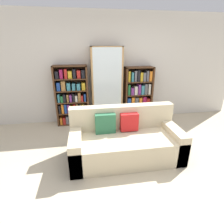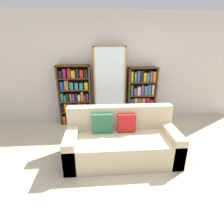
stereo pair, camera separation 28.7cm
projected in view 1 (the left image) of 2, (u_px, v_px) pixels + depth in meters
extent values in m
plane|color=beige|center=(128.00, 169.00, 2.90)|extent=(16.00, 16.00, 0.00)
cube|color=beige|center=(109.00, 69.00, 4.47)|extent=(7.09, 0.06, 2.70)
cube|color=beige|center=(126.00, 147.00, 3.13)|extent=(1.93, 0.89, 0.44)
cube|color=beige|center=(122.00, 117.00, 3.28)|extent=(1.93, 0.20, 0.45)
cube|color=beige|center=(76.00, 148.00, 2.98)|extent=(0.20, 0.89, 0.56)
cube|color=beige|center=(171.00, 140.00, 3.24)|extent=(0.20, 0.89, 0.56)
cube|color=#2D6B47|center=(105.00, 124.00, 3.10)|extent=(0.36, 0.12, 0.36)
cube|color=red|center=(129.00, 122.00, 3.17)|extent=(0.32, 0.12, 0.32)
cube|color=#4C2D19|center=(56.00, 96.00, 4.30)|extent=(0.04, 0.32, 1.49)
cube|color=#4C2D19|center=(87.00, 95.00, 4.41)|extent=(0.04, 0.32, 1.49)
cube|color=#4C2D19|center=(69.00, 66.00, 4.09)|extent=(0.80, 0.32, 0.02)
cube|color=#4C2D19|center=(74.00, 122.00, 4.62)|extent=(0.80, 0.32, 0.02)
cube|color=#4C2D19|center=(72.00, 94.00, 4.50)|extent=(0.80, 0.01, 1.49)
cube|color=#4C2D19|center=(73.00, 112.00, 4.51)|extent=(0.72, 0.32, 0.02)
cube|color=#4C2D19|center=(73.00, 101.00, 4.41)|extent=(0.72, 0.32, 0.02)
cube|color=#4C2D19|center=(72.00, 90.00, 4.30)|extent=(0.72, 0.32, 0.02)
cube|color=#4C2D19|center=(71.00, 78.00, 4.20)|extent=(0.72, 0.32, 0.02)
cube|color=orange|center=(62.00, 120.00, 4.53)|extent=(0.05, 0.24, 0.17)
cube|color=#AD231E|center=(65.00, 120.00, 4.54)|extent=(0.07, 0.24, 0.17)
cube|color=#5B5B60|center=(68.00, 119.00, 4.54)|extent=(0.07, 0.24, 0.20)
cube|color=#5B5B60|center=(71.00, 119.00, 4.56)|extent=(0.07, 0.24, 0.20)
cube|color=#7A3384|center=(74.00, 119.00, 4.58)|extent=(0.05, 0.24, 0.15)
cube|color=black|center=(77.00, 119.00, 4.58)|extent=(0.05, 0.24, 0.18)
cube|color=#237038|center=(80.00, 119.00, 4.60)|extent=(0.05, 0.24, 0.15)
cube|color=black|center=(83.00, 118.00, 4.60)|extent=(0.06, 0.24, 0.22)
cube|color=teal|center=(86.00, 119.00, 4.62)|extent=(0.07, 0.24, 0.16)
cube|color=black|center=(60.00, 109.00, 4.41)|extent=(0.05, 0.24, 0.20)
cube|color=orange|center=(63.00, 108.00, 4.42)|extent=(0.05, 0.24, 0.23)
cube|color=#1E4293|center=(66.00, 108.00, 4.43)|extent=(0.06, 0.24, 0.23)
cube|color=#7A3384|center=(69.00, 108.00, 4.44)|extent=(0.06, 0.24, 0.22)
cube|color=gold|center=(72.00, 108.00, 4.46)|extent=(0.05, 0.24, 0.20)
cube|color=#AD231E|center=(75.00, 107.00, 4.46)|extent=(0.05, 0.24, 0.22)
cube|color=olive|center=(77.00, 107.00, 4.47)|extent=(0.05, 0.24, 0.23)
cube|color=beige|center=(80.00, 108.00, 4.49)|extent=(0.06, 0.24, 0.19)
cube|color=gold|center=(83.00, 107.00, 4.49)|extent=(0.05, 0.24, 0.21)
cube|color=olive|center=(85.00, 107.00, 4.51)|extent=(0.06, 0.24, 0.19)
cube|color=teal|center=(59.00, 98.00, 4.31)|extent=(0.05, 0.24, 0.21)
cube|color=#237038|center=(62.00, 98.00, 4.33)|extent=(0.06, 0.24, 0.15)
cube|color=black|center=(65.00, 97.00, 4.33)|extent=(0.06, 0.24, 0.20)
cube|color=olive|center=(68.00, 97.00, 4.34)|extent=(0.04, 0.24, 0.19)
cube|color=#7A3384|center=(71.00, 98.00, 4.36)|extent=(0.05, 0.24, 0.18)
cube|color=black|center=(74.00, 97.00, 4.36)|extent=(0.05, 0.24, 0.20)
cube|color=beige|center=(76.00, 98.00, 4.38)|extent=(0.06, 0.24, 0.15)
cube|color=olive|center=(79.00, 96.00, 4.38)|extent=(0.06, 0.24, 0.23)
cube|color=#AD231E|center=(82.00, 98.00, 4.40)|extent=(0.05, 0.24, 0.15)
cube|color=#1E4293|center=(85.00, 97.00, 4.41)|extent=(0.04, 0.24, 0.19)
cube|color=#1E4293|center=(59.00, 86.00, 4.21)|extent=(0.08, 0.24, 0.20)
cube|color=olive|center=(64.00, 85.00, 4.22)|extent=(0.10, 0.24, 0.23)
cube|color=teal|center=(69.00, 86.00, 4.25)|extent=(0.08, 0.24, 0.18)
cube|color=teal|center=(74.00, 86.00, 4.27)|extent=(0.08, 0.24, 0.17)
cube|color=teal|center=(79.00, 86.00, 4.29)|extent=(0.08, 0.24, 0.16)
cube|color=gold|center=(83.00, 86.00, 4.30)|extent=(0.09, 0.24, 0.18)
cube|color=black|center=(57.00, 75.00, 4.11)|extent=(0.07, 0.24, 0.17)
cube|color=#8E1947|center=(61.00, 74.00, 4.12)|extent=(0.07, 0.24, 0.21)
cube|color=#AD231E|center=(66.00, 74.00, 4.13)|extent=(0.06, 0.24, 0.22)
cube|color=gold|center=(70.00, 74.00, 4.15)|extent=(0.09, 0.24, 0.17)
cube|color=black|center=(74.00, 73.00, 4.16)|extent=(0.07, 0.24, 0.21)
cube|color=#AD231E|center=(79.00, 74.00, 4.18)|extent=(0.08, 0.24, 0.19)
cube|color=black|center=(83.00, 74.00, 4.20)|extent=(0.08, 0.24, 0.19)
cube|color=#AD7F4C|center=(92.00, 87.00, 4.34)|extent=(0.04, 0.36, 1.91)
cube|color=#AD7F4C|center=(121.00, 86.00, 4.45)|extent=(0.04, 0.36, 1.91)
cube|color=#AD7F4C|center=(106.00, 46.00, 4.05)|extent=(0.76, 0.36, 0.02)
cube|color=#AD7F4C|center=(107.00, 121.00, 4.73)|extent=(0.76, 0.36, 0.02)
cube|color=#AD7F4C|center=(106.00, 85.00, 4.55)|extent=(0.76, 0.01, 1.91)
cube|color=silver|center=(108.00, 88.00, 4.23)|extent=(0.68, 0.01, 1.88)
cube|color=#AD7F4C|center=(107.00, 109.00, 4.61)|extent=(0.68, 0.32, 0.02)
cube|color=#AD7F4C|center=(107.00, 98.00, 4.50)|extent=(0.68, 0.32, 0.02)
cube|color=#AD7F4C|center=(107.00, 86.00, 4.39)|extent=(0.68, 0.32, 0.02)
cube|color=#AD7F4C|center=(107.00, 74.00, 4.28)|extent=(0.68, 0.32, 0.02)
cube|color=#AD7F4C|center=(106.00, 61.00, 4.17)|extent=(0.68, 0.32, 0.02)
cylinder|color=silver|center=(98.00, 120.00, 4.68)|extent=(0.01, 0.01, 0.06)
cone|color=silver|center=(97.00, 117.00, 4.65)|extent=(0.09, 0.09, 0.08)
cylinder|color=silver|center=(102.00, 120.00, 4.69)|extent=(0.01, 0.01, 0.06)
cone|color=silver|center=(102.00, 117.00, 4.66)|extent=(0.09, 0.09, 0.08)
cylinder|color=silver|center=(107.00, 119.00, 4.71)|extent=(0.01, 0.01, 0.06)
cone|color=silver|center=(107.00, 117.00, 4.68)|extent=(0.09, 0.09, 0.08)
cylinder|color=silver|center=(112.00, 119.00, 4.74)|extent=(0.01, 0.01, 0.06)
cone|color=silver|center=(112.00, 116.00, 4.71)|extent=(0.09, 0.09, 0.08)
cylinder|color=silver|center=(116.00, 119.00, 4.75)|extent=(0.01, 0.01, 0.06)
cone|color=silver|center=(116.00, 116.00, 4.72)|extent=(0.09, 0.09, 0.08)
cylinder|color=silver|center=(97.00, 108.00, 4.56)|extent=(0.01, 0.01, 0.08)
cone|color=silver|center=(97.00, 105.00, 4.53)|extent=(0.07, 0.07, 0.10)
cylinder|color=silver|center=(101.00, 108.00, 4.59)|extent=(0.01, 0.01, 0.08)
cone|color=silver|center=(101.00, 105.00, 4.56)|extent=(0.07, 0.07, 0.10)
cylinder|color=silver|center=(105.00, 108.00, 4.60)|extent=(0.01, 0.01, 0.08)
cone|color=silver|center=(105.00, 104.00, 4.56)|extent=(0.07, 0.07, 0.10)
cylinder|color=silver|center=(109.00, 108.00, 4.60)|extent=(0.01, 0.01, 0.08)
cone|color=silver|center=(109.00, 104.00, 4.57)|extent=(0.07, 0.07, 0.10)
cylinder|color=silver|center=(113.00, 107.00, 4.62)|extent=(0.01, 0.01, 0.08)
cone|color=silver|center=(113.00, 104.00, 4.59)|extent=(0.07, 0.07, 0.10)
cylinder|color=silver|center=(117.00, 107.00, 4.64)|extent=(0.01, 0.01, 0.08)
cone|color=silver|center=(117.00, 104.00, 4.60)|extent=(0.07, 0.07, 0.10)
cylinder|color=silver|center=(97.00, 97.00, 4.44)|extent=(0.01, 0.01, 0.09)
cone|color=silver|center=(97.00, 93.00, 4.41)|extent=(0.09, 0.09, 0.11)
cylinder|color=silver|center=(104.00, 96.00, 4.47)|extent=(0.01, 0.01, 0.09)
cone|color=silver|center=(104.00, 93.00, 4.44)|extent=(0.09, 0.09, 0.11)
cylinder|color=silver|center=(110.00, 96.00, 4.48)|extent=(0.01, 0.01, 0.09)
cone|color=silver|center=(110.00, 93.00, 4.44)|extent=(0.09, 0.09, 0.11)
cylinder|color=silver|center=(116.00, 96.00, 4.54)|extent=(0.01, 0.01, 0.09)
cone|color=silver|center=(116.00, 92.00, 4.50)|extent=(0.09, 0.09, 0.11)
cylinder|color=silver|center=(98.00, 85.00, 4.36)|extent=(0.01, 0.01, 0.06)
cone|color=silver|center=(98.00, 82.00, 4.33)|extent=(0.09, 0.09, 0.08)
cylinder|color=silver|center=(107.00, 85.00, 4.36)|extent=(0.01, 0.01, 0.06)
cone|color=silver|center=(107.00, 82.00, 4.33)|extent=(0.09, 0.09, 0.08)
cylinder|color=silver|center=(115.00, 85.00, 4.39)|extent=(0.01, 0.01, 0.06)
cone|color=silver|center=(115.00, 82.00, 4.37)|extent=(0.09, 0.09, 0.08)
cylinder|color=silver|center=(96.00, 72.00, 4.23)|extent=(0.01, 0.01, 0.08)
cone|color=silver|center=(95.00, 69.00, 4.20)|extent=(0.07, 0.07, 0.09)
cylinder|color=silver|center=(100.00, 72.00, 4.24)|extent=(0.01, 0.01, 0.08)
cone|color=silver|center=(100.00, 68.00, 4.21)|extent=(0.07, 0.07, 0.09)
cylinder|color=silver|center=(104.00, 72.00, 4.26)|extent=(0.01, 0.01, 0.08)
cone|color=silver|center=(104.00, 68.00, 4.23)|extent=(0.07, 0.07, 0.09)
cylinder|color=silver|center=(109.00, 72.00, 4.27)|extent=(0.01, 0.01, 0.08)
cone|color=silver|center=(109.00, 68.00, 4.24)|extent=(0.07, 0.07, 0.09)
cylinder|color=silver|center=(113.00, 72.00, 4.29)|extent=(0.01, 0.01, 0.08)
cone|color=silver|center=(113.00, 68.00, 4.26)|extent=(0.07, 0.07, 0.09)
cylinder|color=silver|center=(117.00, 72.00, 4.29)|extent=(0.01, 0.01, 0.08)
cone|color=silver|center=(117.00, 68.00, 4.26)|extent=(0.07, 0.07, 0.09)
cylinder|color=silver|center=(96.00, 59.00, 4.12)|extent=(0.01, 0.01, 0.08)
cone|color=silver|center=(96.00, 54.00, 4.09)|extent=(0.09, 0.09, 0.10)
cylinder|color=silver|center=(103.00, 59.00, 4.13)|extent=(0.01, 0.01, 0.08)
cone|color=silver|center=(103.00, 54.00, 4.10)|extent=(0.09, 0.09, 0.10)
cylinder|color=silver|center=(110.00, 58.00, 4.18)|extent=(0.01, 0.01, 0.08)
cone|color=silver|center=(110.00, 54.00, 4.14)|extent=(0.09, 0.09, 0.10)
cylinder|color=silver|center=(116.00, 58.00, 4.19)|extent=(0.01, 0.01, 0.08)
cone|color=silver|center=(116.00, 54.00, 4.16)|extent=(0.09, 0.09, 0.10)
cube|color=#4C2D19|center=(125.00, 95.00, 4.57)|extent=(0.04, 0.32, 1.42)
cube|color=#4C2D19|center=(150.00, 94.00, 4.67)|extent=(0.04, 0.32, 1.42)
cube|color=#4C2D19|center=(139.00, 67.00, 4.37)|extent=(0.73, 0.32, 0.02)
cube|color=#4C2D19|center=(137.00, 118.00, 4.87)|extent=(0.73, 0.32, 0.02)
cube|color=#4C2D19|center=(136.00, 93.00, 4.76)|extent=(0.73, 0.01, 1.42)
cube|color=#4C2D19|center=(137.00, 106.00, 4.75)|extent=(0.65, 0.32, 0.02)
cube|color=#4C2D19|center=(138.00, 94.00, 4.62)|extent=(0.65, 0.32, 0.02)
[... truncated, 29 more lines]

